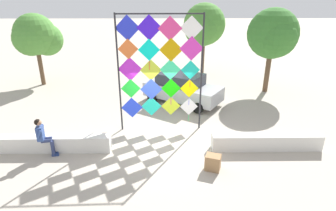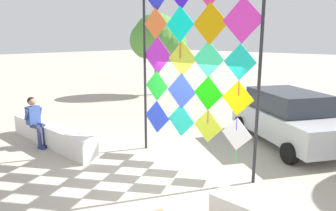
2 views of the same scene
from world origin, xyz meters
name	(u,v)px [view 1 (image 1 of 2)]	position (x,y,z in m)	size (l,w,h in m)	color
ground	(162,142)	(0.00, 0.00, 0.00)	(120.00, 120.00, 0.00)	#ADA393
plaza_ledge_left	(56,143)	(-3.92, -0.56, 0.30)	(4.07, 0.47, 0.61)	silver
plaza_ledge_right	(266,142)	(3.92, -0.56, 0.30)	(4.07, 0.47, 0.61)	silver
kite_display_rack	(160,66)	(-0.06, 1.20, 2.77)	(3.42, 0.16, 4.80)	#232328
seated_vendor	(43,135)	(-4.14, -0.90, 0.85)	(0.66, 0.55, 1.45)	navy
parked_car	(182,88)	(1.06, 4.34, 0.80)	(4.32, 3.68, 1.57)	#B7B7BC
cardboard_box_large	(213,162)	(1.71, -1.83, 0.26)	(0.49, 0.38, 0.53)	#9E754C
tree_far_right	(37,37)	(-7.60, 7.59, 3.01)	(2.73, 2.88, 4.41)	brown
tree_broadleaf	(274,35)	(6.19, 5.92, 3.33)	(2.80, 3.00, 4.79)	brown
tree_palm_like	(203,26)	(2.77, 10.05, 3.38)	(2.88, 3.13, 4.93)	brown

